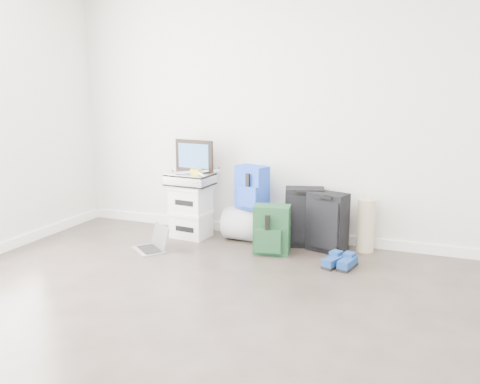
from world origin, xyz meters
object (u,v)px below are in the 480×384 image
at_px(duffel_bag, 252,224).
at_px(briefcase, 190,179).
at_px(boxes_stack, 191,211).
at_px(laptop, 154,244).
at_px(carry_on, 327,222).
at_px(large_suitcase, 304,217).

bearing_deg(duffel_bag, briefcase, -168.56).
distance_m(boxes_stack, laptop, 0.60).
distance_m(briefcase, carry_on, 1.47).
bearing_deg(boxes_stack, carry_on, 8.28).
xyz_separation_m(large_suitcase, laptop, (-1.31, -0.68, -0.23)).
xyz_separation_m(briefcase, laptop, (-0.13, -0.54, -0.56)).
distance_m(duffel_bag, laptop, 1.02).
bearing_deg(boxes_stack, duffel_bag, 14.49).
height_order(briefcase, carry_on, briefcase).
height_order(duffel_bag, large_suitcase, large_suitcase).
xyz_separation_m(briefcase, carry_on, (1.43, 0.06, -0.33)).
bearing_deg(laptop, duffel_bag, 78.07).
relative_size(briefcase, large_suitcase, 0.77).
xyz_separation_m(large_suitcase, carry_on, (0.25, -0.08, -0.01)).
xyz_separation_m(briefcase, duffel_bag, (0.65, 0.10, -0.44)).
distance_m(briefcase, laptop, 0.79).
relative_size(large_suitcase, laptop, 1.39).
bearing_deg(carry_on, briefcase, -161.47).
bearing_deg(carry_on, boxes_stack, -161.47).
height_order(large_suitcase, laptop, large_suitcase).
bearing_deg(laptop, carry_on, 60.09).
bearing_deg(carry_on, duffel_bag, -166.75).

